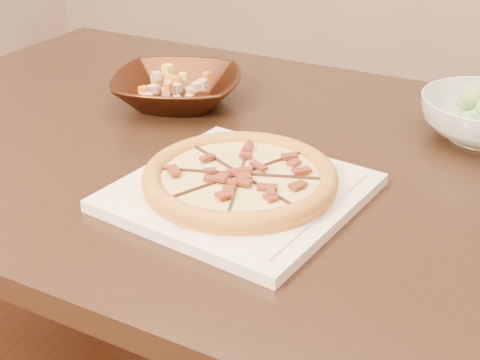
{
  "coord_description": "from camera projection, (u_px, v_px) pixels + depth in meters",
  "views": [
    {
      "loc": [
        0.35,
        -1.11,
        1.24
      ],
      "look_at": [
        0.01,
        -0.29,
        0.78
      ],
      "focal_mm": 50.0,
      "sensor_mm": 36.0,
      "label": 1
    }
  ],
  "objects": [
    {
      "name": "dining_table",
      "position": [
        237.0,
        189.0,
        1.22
      ],
      "size": [
        1.6,
        1.12,
        0.75
      ],
      "color": "black",
      "rests_on": "floor"
    },
    {
      "name": "plate",
      "position": [
        240.0,
        191.0,
        1.01
      ],
      "size": [
        0.39,
        0.39,
        0.02
      ],
      "color": "white",
      "rests_on": "dining_table"
    },
    {
      "name": "pizza",
      "position": [
        240.0,
        178.0,
        0.99
      ],
      "size": [
        0.29,
        0.29,
        0.03
      ],
      "color": "orange",
      "rests_on": "plate"
    },
    {
      "name": "bronze_bowl",
      "position": [
        178.0,
        89.0,
        1.34
      ],
      "size": [
        0.31,
        0.31,
        0.06
      ],
      "primitive_type": "imported",
      "rotation": [
        0.0,
        0.0,
        0.28
      ],
      "color": "#3D1D0F",
      "rests_on": "dining_table"
    },
    {
      "name": "mixed_dish",
      "position": [
        176.0,
        68.0,
        1.32
      ],
      "size": [
        0.12,
        0.13,
        0.03
      ],
      "color": "#D2AC8E",
      "rests_on": "bronze_bowl"
    }
  ]
}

